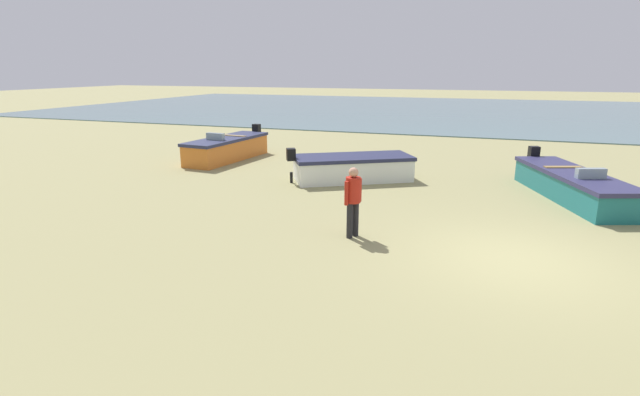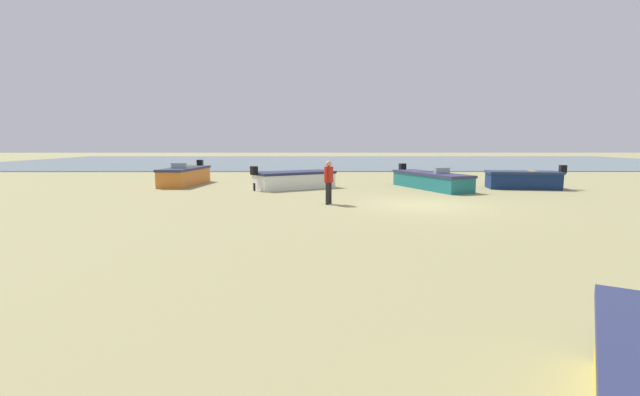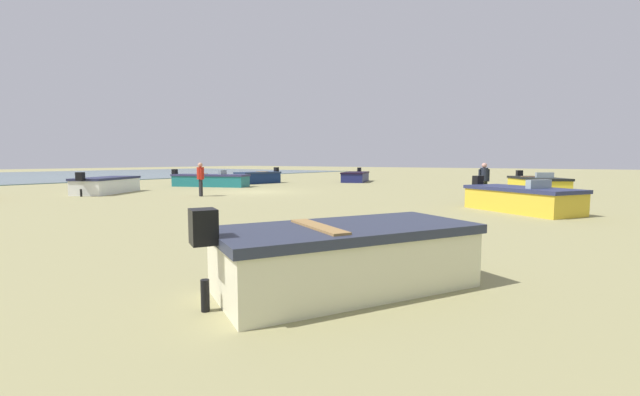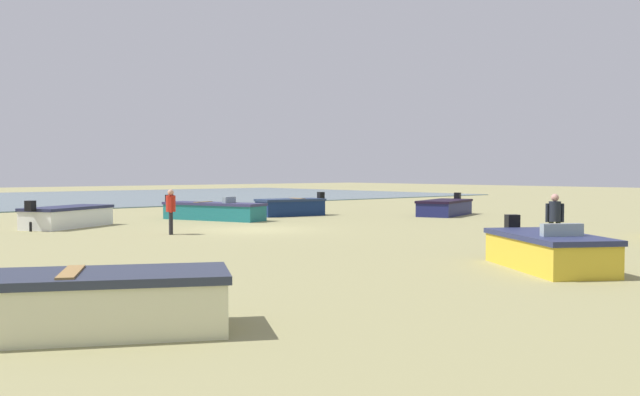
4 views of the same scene
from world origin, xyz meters
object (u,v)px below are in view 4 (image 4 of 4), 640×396
(beach_walker_foreground, at_px, (555,217))
(beach_walker_distant, at_px, (171,208))
(boat_yellow_2, at_px, (548,251))
(boat_cream_4, at_px, (102,302))
(boat_teal_0, at_px, (214,211))
(boat_navy_1, at_px, (291,207))
(boat_navy_7, at_px, (445,207))
(boat_white_6, at_px, (67,217))

(beach_walker_foreground, distance_m, beach_walker_distant, 13.08)
(boat_yellow_2, distance_m, boat_cream_4, 10.53)
(boat_teal_0, relative_size, beach_walker_foreground, 3.30)
(boat_navy_1, xyz_separation_m, beach_walker_foreground, (3.80, 17.11, 0.51))
(boat_navy_7, bearing_deg, boat_white_6, 53.14)
(boat_white_6, xyz_separation_m, beach_walker_distant, (-1.60, 5.60, 0.52))
(boat_teal_0, bearing_deg, boat_yellow_2, 61.26)
(boat_white_6, distance_m, beach_walker_foreground, 18.84)
(boat_teal_0, bearing_deg, boat_navy_1, 160.97)
(boat_navy_7, bearing_deg, boat_yellow_2, 115.01)
(beach_walker_distant, bearing_deg, boat_white_6, 42.58)
(beach_walker_foreground, bearing_deg, boat_teal_0, -42.23)
(boat_cream_4, bearing_deg, boat_navy_1, 164.56)
(boat_navy_1, bearing_deg, beach_walker_foreground, 176.65)
(boat_cream_4, distance_m, beach_walker_distant, 15.54)
(boat_navy_1, distance_m, boat_white_6, 11.40)
(boat_white_6, relative_size, beach_walker_distant, 2.64)
(beach_walker_foreground, bearing_deg, boat_cream_4, 51.09)
(boat_teal_0, relative_size, boat_cream_4, 1.41)
(boat_teal_0, distance_m, beach_walker_distant, 7.50)
(boat_white_6, relative_size, beach_walker_foreground, 2.64)
(boat_teal_0, distance_m, boat_cream_4, 22.91)
(boat_yellow_2, bearing_deg, boat_cream_4, 28.86)
(boat_navy_7, xyz_separation_m, beach_walker_distant, (16.04, 0.60, 0.55))
(boat_white_6, height_order, beach_walker_distant, beach_walker_distant)
(boat_navy_1, bearing_deg, beach_walker_distant, 128.41)
(boat_teal_0, height_order, beach_walker_distant, beach_walker_distant)
(beach_walker_foreground, bearing_deg, boat_yellow_2, 73.94)
(boat_yellow_2, xyz_separation_m, beach_walker_distant, (2.24, -13.70, 0.53))
(boat_teal_0, distance_m, boat_navy_7, 11.88)
(boat_yellow_2, distance_m, beach_walker_foreground, 4.32)
(boat_navy_1, xyz_separation_m, boat_cream_4, (18.07, 18.63, -0.00))
(boat_cream_4, height_order, boat_white_6, boat_cream_4)
(boat_navy_1, distance_m, boat_yellow_2, 20.62)
(boat_teal_0, height_order, boat_navy_7, boat_teal_0)
(boat_teal_0, xyz_separation_m, boat_white_6, (6.77, -0.20, 0.01))
(boat_cream_4, relative_size, boat_white_6, 0.89)
(boat_cream_4, xyz_separation_m, boat_white_6, (-6.67, -18.75, -0.01))
(boat_yellow_2, xyz_separation_m, boat_white_6, (3.84, -19.31, 0.00))
(boat_cream_4, relative_size, beach_walker_foreground, 2.35)
(boat_yellow_2, height_order, beach_walker_foreground, beach_walker_foreground)
(boat_yellow_2, height_order, boat_navy_7, boat_yellow_2)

